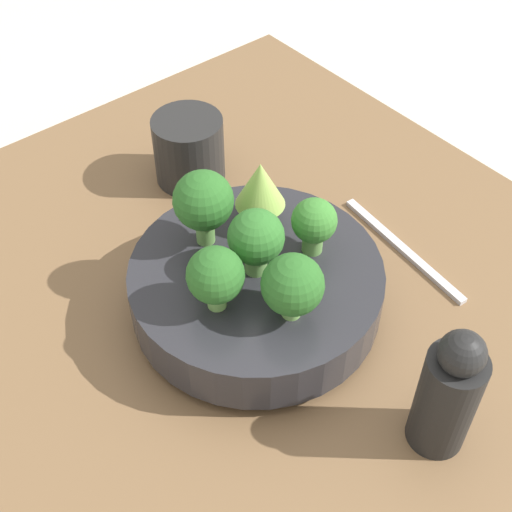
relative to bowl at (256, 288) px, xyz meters
The scene contains 12 objects.
ground_plane 0.09m from the bowl, 60.31° to the right, with size 6.00×6.00×0.00m, color beige.
table 0.07m from the bowl, 60.31° to the right, with size 0.87×0.76×0.05m.
bowl is the anchor object (origin of this frame).
broccoli_floret_left 0.10m from the bowl, behind, with size 0.06×0.06×0.07m.
romanesco_piece_near 0.11m from the bowl, 43.17° to the right, with size 0.05×0.05×0.08m.
broccoli_floret_back 0.09m from the bowl, 101.56° to the left, with size 0.06×0.06×0.07m.
broccoli_floret_right 0.11m from the bowl, 11.81° to the left, with size 0.06×0.06×0.09m.
broccoli_floret_center 0.07m from the bowl, 90.00° to the left, with size 0.06×0.06×0.08m.
broccoli_floret_front 0.09m from the bowl, 103.68° to the right, with size 0.05×0.05×0.07m.
cup 0.24m from the bowl, 19.17° to the right, with size 0.09×0.09×0.09m.
pepper_mill 0.23m from the bowl, behind, with size 0.05×0.05×0.15m.
fork 0.20m from the bowl, 101.34° to the right, with size 0.20×0.03×0.01m.
Camera 1 is at (-0.39, 0.33, 0.65)m, focal length 50.00 mm.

